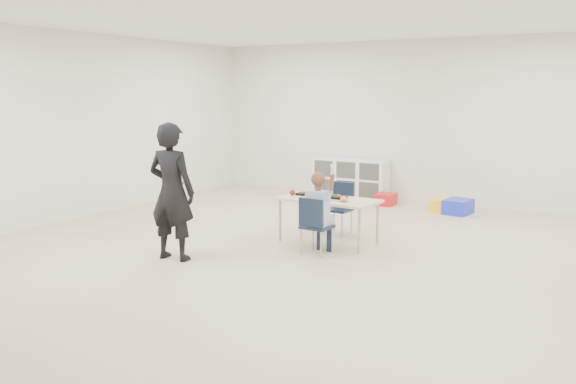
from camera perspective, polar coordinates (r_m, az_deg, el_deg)
The scene contains 16 objects.
room at distance 6.75m, azimuth -0.06°, elevation 5.02°, with size 9.00×9.02×2.80m.
table at distance 7.77m, azimuth 3.78°, elevation -2.69°, with size 1.28×0.69×0.58m.
chair_near at distance 7.23m, azimuth 2.73°, elevation -3.15°, with size 0.33×0.31×0.69m, color black, non-canonical shape.
chair_far at distance 8.29m, azimuth 4.71°, elevation -1.56°, with size 0.33×0.31×0.69m, color black, non-canonical shape.
child at distance 7.19m, azimuth 2.74°, elevation -1.60°, with size 0.46×0.46×1.09m, color #9EB4D6, non-canonical shape.
lunch_tray_near at distance 7.73m, azimuth 4.63°, elevation -0.50°, with size 0.22×0.16×0.03m, color black.
lunch_tray_far at distance 7.96m, azimuth 1.66°, elevation -0.19°, with size 0.22×0.16×0.03m, color black.
milk_carton at distance 7.57m, azimuth 3.54°, elevation -0.43°, with size 0.07×0.07×0.10m, color white.
bread_roll at distance 7.51m, azimuth 5.23°, elevation -0.66°, with size 0.09×0.09×0.07m, color #DBAF59.
apple_near at distance 7.84m, azimuth 3.44°, elevation -0.20°, with size 0.07×0.07×0.07m, color maroon.
apple_far at distance 7.93m, azimuth 0.42°, elevation -0.07°, with size 0.07×0.07×0.07m, color maroon.
cubby_shelf at distance 11.19m, azimuth 5.85°, elevation 1.29°, with size 1.40×0.40×0.70m, color white.
adult at distance 7.04m, azimuth -10.83°, elevation 0.03°, with size 0.58×0.38×1.58m, color black.
bin_red at distance 10.53m, azimuth 9.11°, elevation -0.67°, with size 0.31×0.40×0.20m, color red.
bin_yellow at distance 10.12m, azimuth 14.39°, elevation -1.22°, with size 0.33×0.43×0.21m, color yellow.
bin_blue at distance 10.01m, azimuth 15.63°, elevation -1.32°, with size 0.37×0.47×0.23m, color #1B2ED1.
Camera 1 is at (3.43, -5.79, 1.91)m, focal length 38.00 mm.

